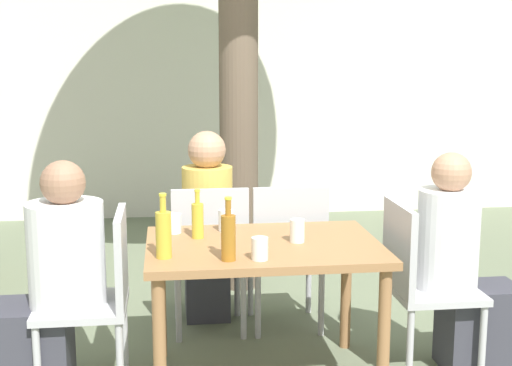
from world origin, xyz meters
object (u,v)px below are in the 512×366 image
at_px(drinking_glass_0, 260,249).
at_px(patio_chair_0, 99,291).
at_px(person_seated_0, 50,291).
at_px(person_seated_1, 463,276).
at_px(dining_table_front, 263,261).
at_px(drinking_glass_3, 226,220).
at_px(patio_chair_3, 287,248).
at_px(amber_bottle_1, 228,236).
at_px(person_seated_2, 207,236).
at_px(drinking_glass_2, 297,231).
at_px(oil_cruet_0, 198,219).
at_px(drinking_glass_1, 174,223).
at_px(oil_cruet_2, 164,233).
at_px(patio_chair_1, 419,278).
at_px(patio_chair_2, 209,251).

bearing_deg(drinking_glass_0, patio_chair_0, 159.38).
xyz_separation_m(person_seated_0, person_seated_1, (2.10, -0.00, -0.01)).
height_order(dining_table_front, drinking_glass_3, drinking_glass_3).
xyz_separation_m(patio_chair_3, drinking_glass_0, (-0.29, -0.93, 0.27)).
height_order(patio_chair_0, amber_bottle_1, amber_bottle_1).
xyz_separation_m(patio_chair_0, person_seated_0, (-0.23, -0.00, 0.01)).
relative_size(dining_table_front, person_seated_1, 1.00).
relative_size(person_seated_2, amber_bottle_1, 4.09).
xyz_separation_m(dining_table_front, person_seated_0, (-1.05, -0.00, -0.11)).
bearing_deg(drinking_glass_2, oil_cruet_0, 163.63).
bearing_deg(patio_chair_3, drinking_glass_1, 29.94).
bearing_deg(amber_bottle_1, oil_cruet_2, 164.82).
xyz_separation_m(patio_chair_0, oil_cruet_2, (0.32, -0.20, 0.33)).
relative_size(patio_chair_0, drinking_glass_2, 7.84).
bearing_deg(patio_chair_0, drinking_glass_3, 112.65).
xyz_separation_m(patio_chair_1, person_seated_2, (-1.05, 0.89, 0.03)).
xyz_separation_m(person_seated_1, drinking_glass_1, (-1.49, 0.26, 0.26)).
height_order(oil_cruet_2, drinking_glass_1, oil_cruet_2).
relative_size(drinking_glass_2, drinking_glass_3, 1.01).
xyz_separation_m(patio_chair_0, person_seated_2, (0.58, 0.89, 0.03)).
distance_m(patio_chair_0, person_seated_1, 1.87).
relative_size(person_seated_0, amber_bottle_1, 3.94).
bearing_deg(drinking_glass_0, person_seated_2, 98.55).
distance_m(dining_table_front, patio_chair_1, 0.82).
distance_m(patio_chair_1, patio_chair_3, 0.87).
bearing_deg(drinking_glass_3, drinking_glass_1, -177.73).
xyz_separation_m(dining_table_front, person_seated_2, (-0.23, 0.89, -0.09)).
bearing_deg(person_seated_2, patio_chair_1, 139.77).
distance_m(patio_chair_3, drinking_glass_2, 0.71).
distance_m(patio_chair_2, person_seated_2, 0.24).
bearing_deg(oil_cruet_2, person_seated_1, 7.30).
height_order(patio_chair_3, drinking_glass_0, patio_chair_3).
xyz_separation_m(person_seated_0, amber_bottle_1, (0.85, -0.28, 0.32)).
distance_m(person_seated_0, person_seated_1, 2.10).
bearing_deg(drinking_glass_3, dining_table_front, -58.82).
height_order(oil_cruet_0, amber_bottle_1, amber_bottle_1).
height_order(dining_table_front, drinking_glass_2, drinking_glass_2).
height_order(person_seated_1, person_seated_2, person_seated_2).
bearing_deg(patio_chair_0, amber_bottle_1, 65.70).
relative_size(person_seated_1, person_seated_2, 0.97).
distance_m(dining_table_front, person_seated_2, 0.92).
distance_m(person_seated_0, person_seated_2, 1.20).
relative_size(patio_chair_3, amber_bottle_1, 3.07).
relative_size(patio_chair_3, drinking_glass_0, 8.67).
relative_size(patio_chair_2, person_seated_0, 0.78).
distance_m(patio_chair_1, drinking_glass_3, 1.05).
relative_size(patio_chair_3, oil_cruet_0, 3.58).
bearing_deg(amber_bottle_1, drinking_glass_0, -3.00).
xyz_separation_m(patio_chair_0, drinking_glass_0, (0.76, -0.28, 0.27)).
distance_m(drinking_glass_0, drinking_glass_1, 0.67).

